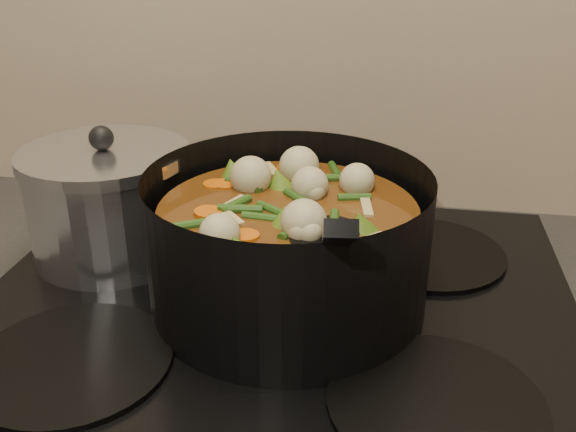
# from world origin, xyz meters

# --- Properties ---
(stovetop) EXTENTS (0.62, 0.54, 0.03)m
(stovetop) POSITION_xyz_m (0.00, 1.93, 0.92)
(stovetop) COLOR black
(stovetop) RESTS_ON counter
(stockpot) EXTENTS (0.30, 0.39, 0.21)m
(stockpot) POSITION_xyz_m (0.01, 1.94, 1.00)
(stockpot) COLOR black
(stockpot) RESTS_ON stovetop
(saucepan) EXTENTS (0.19, 0.19, 0.16)m
(saucepan) POSITION_xyz_m (-0.21, 2.01, 1.00)
(saucepan) COLOR silver
(saucepan) RESTS_ON stovetop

